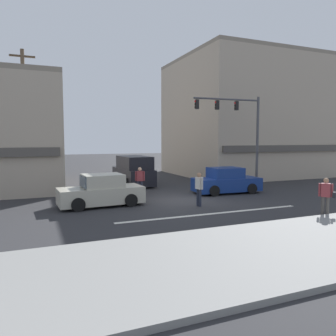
% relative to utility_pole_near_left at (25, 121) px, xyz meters
% --- Properties ---
extents(ground_plane, '(120.00, 120.00, 0.00)m').
position_rel_utility_pole_near_left_xyz_m(ground_plane, '(7.75, -5.27, -4.41)').
color(ground_plane, '#2B2B2D').
extents(lane_marking_stripe, '(9.00, 0.24, 0.01)m').
position_rel_utility_pole_near_left_xyz_m(lane_marking_stripe, '(7.75, -8.77, -4.41)').
color(lane_marking_stripe, silver).
rests_on(lane_marking_stripe, ground).
extents(sidewalk_curb, '(40.00, 5.00, 0.16)m').
position_rel_utility_pole_near_left_xyz_m(sidewalk_curb, '(7.75, -13.77, -4.33)').
color(sidewalk_curb, gray).
rests_on(sidewalk_curb, ground).
extents(building_right_corner, '(13.20, 11.58, 10.67)m').
position_rel_utility_pole_near_left_xyz_m(building_right_corner, '(19.43, 4.99, 0.92)').
color(building_right_corner, tan).
rests_on(building_right_corner, ground).
extents(utility_pole_near_left, '(1.40, 0.22, 8.53)m').
position_rel_utility_pole_near_left_xyz_m(utility_pole_near_left, '(0.00, 0.00, 0.00)').
color(utility_pole_near_left, brown).
rests_on(utility_pole_near_left, ground).
extents(traffic_light_mast, '(4.88, 0.53, 6.20)m').
position_rel_utility_pole_near_left_xyz_m(traffic_light_mast, '(13.47, -2.55, -0.11)').
color(traffic_light_mast, '#47474C').
rests_on(traffic_light_mast, ground).
extents(van_crossing_rightbound, '(2.17, 4.66, 2.11)m').
position_rel_utility_pole_near_left_xyz_m(van_crossing_rightbound, '(7.07, 1.44, -3.41)').
color(van_crossing_rightbound, black).
rests_on(van_crossing_rightbound, ground).
extents(sedan_crossing_leftbound, '(4.19, 2.06, 1.58)m').
position_rel_utility_pole_near_left_xyz_m(sedan_crossing_leftbound, '(3.46, -5.14, -3.70)').
color(sedan_crossing_leftbound, '#B7B29E').
rests_on(sedan_crossing_leftbound, ground).
extents(sedan_parked_curbside, '(4.19, 2.06, 1.58)m').
position_rel_utility_pole_near_left_xyz_m(sedan_parked_curbside, '(11.36, -4.12, -3.70)').
color(sedan_parked_curbside, navy).
rests_on(sedan_parked_curbside, ground).
extents(pedestrian_foreground_with_bag, '(0.52, 0.64, 1.67)m').
position_rel_utility_pole_near_left_xyz_m(pedestrian_foreground_with_bag, '(11.84, -11.13, -3.46)').
color(pedestrian_foreground_with_bag, '#4C4742').
rests_on(pedestrian_foreground_with_bag, ground).
extents(pedestrian_mid_crossing, '(0.53, 0.34, 1.67)m').
position_rel_utility_pole_near_left_xyz_m(pedestrian_mid_crossing, '(6.18, -2.89, -3.46)').
color(pedestrian_mid_crossing, '#232838').
rests_on(pedestrian_mid_crossing, ground).
extents(pedestrian_far_side, '(0.27, 0.56, 1.67)m').
position_rel_utility_pole_near_left_xyz_m(pedestrian_far_side, '(7.90, -7.07, -3.46)').
color(pedestrian_far_side, '#232838').
rests_on(pedestrian_far_side, ground).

